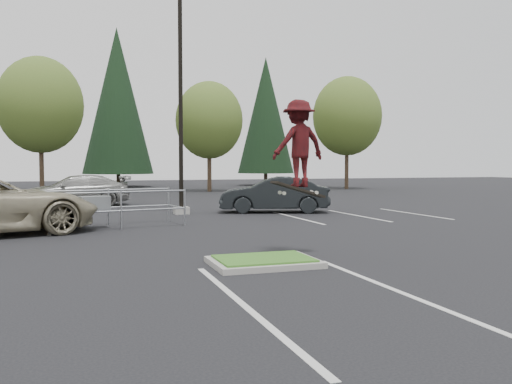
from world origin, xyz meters
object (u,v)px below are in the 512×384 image
object	(u,v)px
cart_corral	(99,204)
skateboarder	(298,144)
conif_c	(266,115)
car_r_charc	(274,195)
decid_b	(40,108)
car_far_silver	(76,191)
conif_b	(117,101)
light_pole	(181,106)
decid_c	(209,123)
decid_d	(347,119)

from	to	relation	value
cart_corral	skateboarder	distance (m)	8.27
conif_c	car_r_charc	world-z (taller)	conif_c
decid_b	cart_corral	world-z (taller)	decid_b
conif_c	car_far_silver	bearing A→B (deg)	-129.55
skateboarder	cart_corral	bearing A→B (deg)	-68.07
conif_b	cart_corral	bearing A→B (deg)	-95.25
light_pole	decid_b	bearing A→B (deg)	109.35
light_pole	decid_b	distance (m)	19.70
decid_b	decid_c	bearing A→B (deg)	-3.34
cart_corral	skateboarder	bearing A→B (deg)	-70.22
cart_corral	car_r_charc	xyz separation A→B (m)	(7.50, 3.60, -0.02)
decid_d	conif_c	size ratio (longest dim) A/B	0.75
decid_b	conif_b	distance (m)	11.78
decid_b	conif_b	xyz separation A→B (m)	(6.01, 9.97, 1.81)
cart_corral	car_far_silver	distance (m)	10.15
light_pole	conif_c	distance (m)	30.72
conif_b	skateboarder	bearing A→B (deg)	-88.26
skateboarder	decid_b	bearing A→B (deg)	-85.66
decid_d	car_far_silver	bearing A→B (deg)	-150.46
decid_b	car_r_charc	xyz separation A→B (m)	(10.51, -19.03, -5.27)
conif_b	skateboarder	size ratio (longest dim) A/B	6.34
decid_c	decid_d	size ratio (longest dim) A/B	0.89
car_far_silver	decid_b	bearing A→B (deg)	-173.53
conif_b	skateboarder	world-z (taller)	conif_b
car_far_silver	cart_corral	bearing A→B (deg)	0.40
car_far_silver	decid_c	bearing A→B (deg)	136.72
light_pole	decid_d	world-z (taller)	light_pole
decid_c	car_r_charc	xyz separation A→B (m)	(-1.49, -18.33, -4.48)
conif_c	car_far_silver	world-z (taller)	conif_c
decid_d	car_r_charc	distance (m)	23.73
decid_c	car_far_silver	xyz separation A→B (m)	(-9.73, -11.81, -4.48)
cart_corral	decid_d	bearing A→B (deg)	35.38
conif_c	car_far_silver	xyz separation A→B (m)	(-17.74, -21.48, -6.07)
light_pole	decid_d	size ratio (longest dim) A/B	1.07
decid_c	cart_corral	distance (m)	24.12
decid_b	car_r_charc	world-z (taller)	decid_b
decid_d	decid_c	bearing A→B (deg)	-177.61
decid_c	cart_corral	bearing A→B (deg)	-112.28
conif_b	cart_corral	world-z (taller)	conif_b
conif_c	skateboarder	world-z (taller)	conif_c
cart_corral	car_far_silver	bearing A→B (deg)	82.68
decid_c	conif_b	size ratio (longest dim) A/B	0.58
decid_b	decid_c	distance (m)	12.05
conif_c	car_far_silver	size ratio (longest dim) A/B	2.34
decid_b	car_far_silver	distance (m)	13.76
conif_c	light_pole	bearing A→B (deg)	-116.15
decid_c	car_r_charc	bearing A→B (deg)	-94.65
cart_corral	conif_b	bearing A→B (deg)	73.22
conif_b	decid_c	bearing A→B (deg)	-60.68
light_pole	decid_d	distance (m)	25.37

